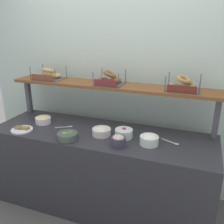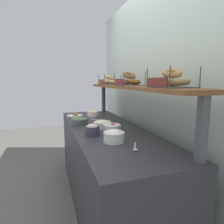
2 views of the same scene
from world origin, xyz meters
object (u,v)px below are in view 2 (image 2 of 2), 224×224
Objects in this scene: serving_spoon_near_plate at (97,120)px; bagel_basket_everything at (171,81)px; bowl_beet_salad at (112,129)px; serving_plate_white at (75,115)px; bowl_potato_salad at (102,124)px; bowl_veggie_mix at (79,121)px; serving_spoon_by_edge at (135,148)px; bowl_tuna_salad at (92,129)px; bagel_basket_sesame at (109,81)px; bagel_basket_cinnamon_raisin at (129,81)px; bowl_egg_salad at (93,113)px; bowl_cream_cheese at (114,136)px.

serving_spoon_near_plate is 0.54× the size of bagel_basket_everything.
serving_plate_white is at bearing -168.31° from bowl_beet_salad.
bowl_beet_salad is at bearing 8.24° from bowl_potato_salad.
bowl_veggie_mix is 1.11× the size of serving_spoon_by_edge.
bowl_beet_salad reaches higher than bowl_potato_salad.
serving_spoon_near_plate is 0.96× the size of serving_spoon_by_edge.
bowl_veggie_mix is at bearing -58.24° from serving_spoon_near_plate.
bowl_tuna_salad is at bearing -134.50° from bagel_basket_everything.
bowl_beet_salad reaches higher than serving_plate_white.
bowl_veggie_mix is at bearing -1.92° from serving_plate_white.
bagel_basket_sesame is (-0.76, 0.31, 0.43)m from bowl_potato_salad.
bowl_tuna_salad is 0.41× the size of bagel_basket_sesame.
serving_spoon_near_plate is at bearing -165.94° from bagel_basket_everything.
serving_plate_white is 0.75× the size of bagel_basket_cinnamon_raisin.
bagel_basket_cinnamon_raisin is (-0.25, 0.45, 0.43)m from bowl_tuna_salad.
bagel_basket_everything is (1.09, 0.27, 0.47)m from serving_spoon_near_plate.
bagel_basket_cinnamon_raisin is at bearing -178.57° from bagel_basket_everything.
serving_spoon_near_plate is (0.30, -0.02, -0.03)m from bowl_egg_salad.
bowl_tuna_salad reaches higher than serving_spoon_by_edge.
bowl_beet_salad is 0.55× the size of bagel_basket_everything.
serving_spoon_by_edge is at bearing 25.35° from bowl_cream_cheese.
bowl_egg_salad reaches higher than serving_plate_white.
serving_plate_white is 0.70× the size of bagel_basket_everything.
bowl_potato_salad is (0.26, 0.19, 0.01)m from bowl_veggie_mix.
bowl_potato_salad reaches higher than serving_spoon_by_edge.
bowl_egg_salad is 0.90× the size of bowl_potato_salad.
bowl_potato_salad is at bearing 12.61° from serving_plate_white.
serving_spoon_by_edge is (1.07, 0.01, 0.00)m from serving_spoon_near_plate.
serving_spoon_near_plate is at bearing -145.83° from bagel_basket_cinnamon_raisin.
bagel_basket_sesame reaches higher than serving_spoon_near_plate.
serving_plate_white is 0.67m from bagel_basket_sesame.
serving_plate_white is 1.48m from serving_spoon_by_edge.
bowl_tuna_salad reaches higher than bowl_cream_cheese.
bowl_veggie_mix is 1.16m from bagel_basket_everything.
bowl_cream_cheese reaches higher than serving_spoon_by_edge.
bagel_basket_cinnamon_raisin is (0.73, -0.01, 0.01)m from bagel_basket_sesame.
bowl_potato_salad is 0.56× the size of bagel_basket_sesame.
serving_plate_white is at bearing 178.08° from bowl_veggie_mix.
bagel_basket_everything reaches higher than serving_spoon_by_edge.
bagel_basket_sesame is at bearing 101.72° from bowl_egg_salad.
bowl_veggie_mix is at bearing -114.90° from bagel_basket_cinnamon_raisin.
bagel_basket_cinnamon_raisin reaches higher than bowl_cream_cheese.
bowl_beet_salad is (0.48, 0.23, 0.01)m from bowl_veggie_mix.
bowl_tuna_salad is 1.02m from serving_plate_white.
bowl_tuna_salad is 0.78× the size of serving_spoon_by_edge.
bowl_potato_salad is at bearing -83.93° from bagel_basket_cinnamon_raisin.
bowl_veggie_mix is at bearing -30.00° from bowl_egg_salad.
serving_spoon_by_edge is at bearing 0.79° from serving_spoon_near_plate.
bagel_basket_sesame is (-1.42, 0.25, 0.47)m from serving_spoon_by_edge.
serving_spoon_near_plate is (-0.88, 0.08, -0.04)m from bowl_cream_cheese.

